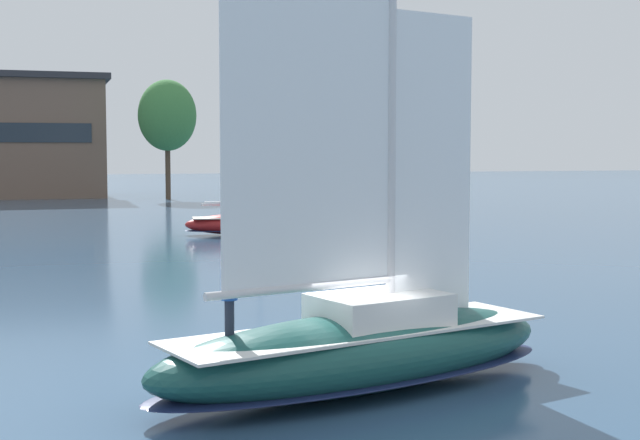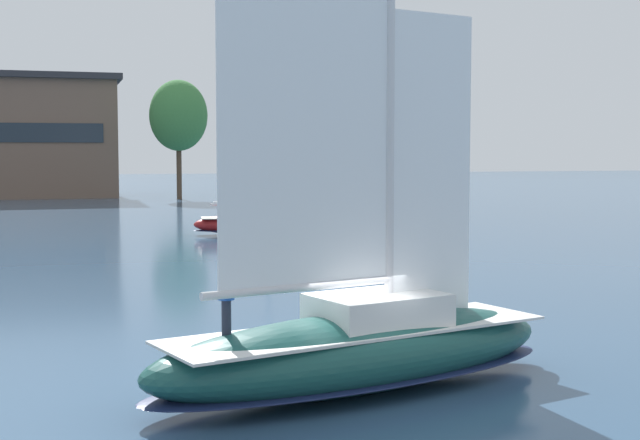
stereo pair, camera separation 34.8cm
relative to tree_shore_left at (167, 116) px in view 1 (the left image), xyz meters
name	(u,v)px [view 1 (the left image)]	position (x,y,z in m)	size (l,w,h in m)	color
ground_plane	(361,390)	(-7.00, -81.86, -9.32)	(400.00, 400.00, 0.00)	#2D4C6B
tree_shore_left	(167,116)	(0.00, 0.00, 0.00)	(6.47, 6.47, 13.31)	#4C3828
sailboat_main	(361,341)	(-6.99, -81.85, -8.20)	(10.72, 5.53, 14.18)	#194C47
sailboat_moored_mid_channel	(250,223)	(-0.93, -44.66, -8.55)	(8.50, 3.36, 11.38)	maroon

